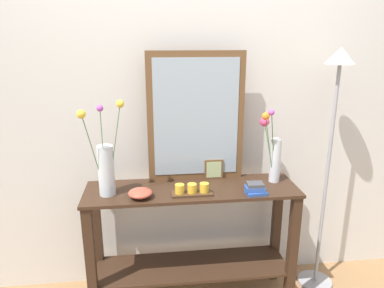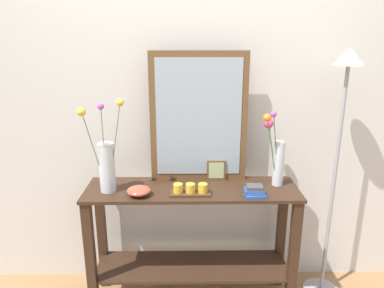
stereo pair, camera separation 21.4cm
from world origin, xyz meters
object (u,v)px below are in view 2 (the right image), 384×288
object	(u,v)px
tall_vase_left	(106,163)
picture_frame_small	(216,170)
floor_lamp	(339,138)
decorative_bowl	(139,191)
console_table	(192,232)
vase_right	(276,154)
book_stack	(255,192)
candle_tray	(190,190)
mirror_leaning	(199,118)

from	to	relation	value
tall_vase_left	picture_frame_small	bearing A→B (deg)	14.51
floor_lamp	decorative_bowl	bearing A→B (deg)	-172.74
decorative_bowl	floor_lamp	bearing A→B (deg)	7.26
console_table	picture_frame_small	world-z (taller)	picture_frame_small
console_table	decorative_bowl	bearing A→B (deg)	-161.88
vase_right	floor_lamp	distance (m)	0.40
picture_frame_small	book_stack	xyz separation A→B (m)	(0.21, -0.26, -0.03)
candle_tray	mirror_leaning	bearing A→B (deg)	77.62
tall_vase_left	decorative_bowl	world-z (taller)	tall_vase_left
console_table	book_stack	distance (m)	0.52
candle_tray	book_stack	distance (m)	0.38
candle_tray	picture_frame_small	bearing A→B (deg)	53.06
mirror_leaning	picture_frame_small	distance (m)	0.37
console_table	decorative_bowl	distance (m)	0.48
mirror_leaning	picture_frame_small	bearing A→B (deg)	-10.26
mirror_leaning	tall_vase_left	bearing A→B (deg)	-160.64
mirror_leaning	floor_lamp	world-z (taller)	floor_lamp
console_table	book_stack	size ratio (longest dim) A/B	10.16
tall_vase_left	mirror_leaning	bearing A→B (deg)	19.36
vase_right	floor_lamp	xyz separation A→B (m)	(0.38, -0.00, 0.10)
tall_vase_left	picture_frame_small	distance (m)	0.71
decorative_bowl	book_stack	bearing A→B (deg)	-1.91
candle_tray	floor_lamp	size ratio (longest dim) A/B	0.15
picture_frame_small	floor_lamp	distance (m)	0.79
vase_right	tall_vase_left	bearing A→B (deg)	-175.05
candle_tray	floor_lamp	xyz separation A→B (m)	(0.92, 0.14, 0.28)
console_table	candle_tray	world-z (taller)	candle_tray
console_table	candle_tray	bearing A→B (deg)	-96.74
picture_frame_small	floor_lamp	xyz separation A→B (m)	(0.75, -0.08, 0.24)
floor_lamp	vase_right	bearing A→B (deg)	179.98
vase_right	candle_tray	distance (m)	0.58
console_table	book_stack	xyz separation A→B (m)	(0.37, -0.13, 0.34)
decorative_bowl	floor_lamp	size ratio (longest dim) A/B	0.09
decorative_bowl	book_stack	world-z (taller)	book_stack
console_table	floor_lamp	xyz separation A→B (m)	(0.91, 0.05, 0.62)
console_table	vase_right	size ratio (longest dim) A/B	2.70
tall_vase_left	floor_lamp	xyz separation A→B (m)	(1.42, 0.09, 0.12)
mirror_leaning	candle_tray	world-z (taller)	mirror_leaning
tall_vase_left	console_table	bearing A→B (deg)	4.18
decorative_bowl	vase_right	bearing A→B (deg)	10.49
decorative_bowl	console_table	bearing A→B (deg)	18.12
picture_frame_small	decorative_bowl	size ratio (longest dim) A/B	0.93
console_table	candle_tray	distance (m)	0.35
console_table	mirror_leaning	bearing A→B (deg)	74.45
picture_frame_small	decorative_bowl	xyz separation A→B (m)	(-0.48, -0.24, -0.04)
mirror_leaning	tall_vase_left	size ratio (longest dim) A/B	1.44
candle_tray	picture_frame_small	distance (m)	0.29
vase_right	book_stack	size ratio (longest dim) A/B	3.76
tall_vase_left	floor_lamp	size ratio (longest dim) A/B	0.34
tall_vase_left	vase_right	bearing A→B (deg)	4.95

